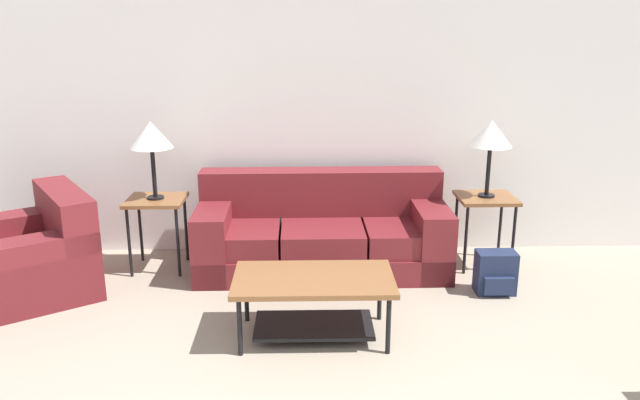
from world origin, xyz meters
The scene contains 9 objects.
wall_back centered at (0.00, 4.14, 1.30)m, with size 8.39×0.06×2.60m.
couch centered at (-0.02, 3.64, 0.30)m, with size 2.13×0.87×0.82m.
armchair centered at (-2.35, 3.17, 0.28)m, with size 1.38×1.38×0.80m.
coffee_table centered at (-0.11, 2.40, 0.32)m, with size 1.07×0.60×0.44m.
side_table_left centered at (-1.43, 3.66, 0.55)m, with size 0.48×0.45×0.63m.
side_table_right centered at (1.40, 3.66, 0.55)m, with size 0.48×0.45×0.63m.
table_lamp_left centered at (-1.43, 3.66, 1.17)m, with size 0.35×0.35×0.66m.
table_lamp_right centered at (1.40, 3.66, 1.17)m, with size 0.35×0.35×0.66m.
backpack centered at (1.34, 3.07, 0.17)m, with size 0.31×0.26×0.34m.
Camera 1 is at (-0.15, -1.46, 2.08)m, focal length 35.00 mm.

